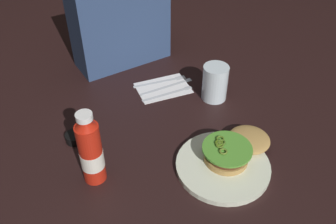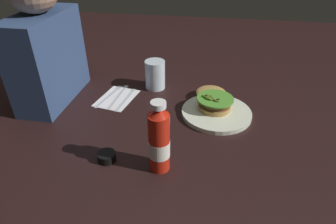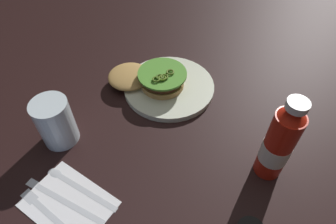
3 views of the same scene
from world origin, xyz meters
The scene contains 11 objects.
ground_plane centered at (0.00, 0.00, 0.00)m, with size 3.00×3.00×0.00m, color black.
dinner_plate centered at (0.09, -0.13, 0.01)m, with size 0.26×0.26×0.02m, color silver.
burger_sandwich centered at (0.15, -0.12, 0.04)m, with size 0.23×0.15×0.05m.
ketchup_bottle centered at (-0.22, 0.03, 0.10)m, with size 0.06×0.06×0.22m.
water_glass centered at (0.27, 0.14, 0.06)m, with size 0.09×0.09×0.12m, color silver.
condiment_cup centered at (-0.21, 0.19, 0.01)m, with size 0.06×0.06×0.03m, color black.
napkin centered at (0.15, 0.28, 0.00)m, with size 0.18×0.13×0.00m, color white.
spoon_utensil centered at (0.17, 0.24, 0.00)m, with size 0.19×0.04×0.00m.
butter_knife centered at (0.18, 0.28, 0.00)m, with size 0.21×0.03×0.00m.
fork_utensil centered at (0.18, 0.31, 0.00)m, with size 0.20×0.06×0.00m.
diner_person centered at (0.12, 0.53, 0.25)m, with size 0.35×0.19×0.53m.
Camera 1 is at (-0.40, -0.63, 0.77)m, focal length 38.94 mm.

